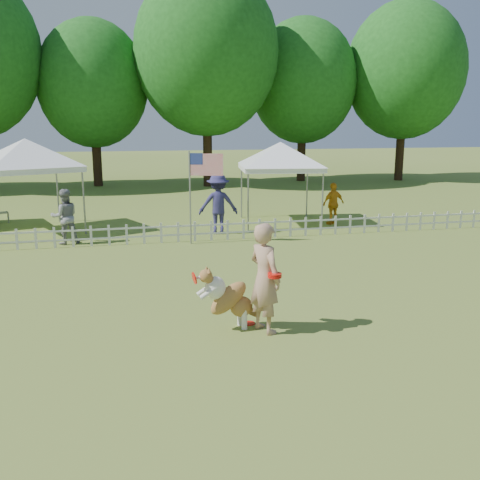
% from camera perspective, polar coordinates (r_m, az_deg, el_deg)
% --- Properties ---
extents(ground, '(120.00, 120.00, 0.00)m').
position_cam_1_polar(ground, '(9.44, -0.21, -9.25)').
color(ground, '#526E22').
rests_on(ground, ground).
extents(picket_fence, '(22.00, 0.08, 0.60)m').
position_cam_1_polar(picket_fence, '(16.00, -5.72, 0.88)').
color(picket_fence, silver).
rests_on(picket_fence, ground).
extents(handler, '(0.69, 0.81, 1.88)m').
position_cam_1_polar(handler, '(8.97, 2.67, -4.07)').
color(handler, tan).
rests_on(handler, ground).
extents(dog, '(1.13, 0.51, 1.12)m').
position_cam_1_polar(dog, '(9.16, -1.13, -6.20)').
color(dog, brown).
rests_on(dog, ground).
extents(frisbee_on_turf, '(0.23, 0.23, 0.02)m').
position_cam_1_polar(frisbee_on_turf, '(9.58, 0.99, -8.86)').
color(frisbee_on_turf, red).
rests_on(frisbee_on_turf, ground).
extents(canopy_tent_left, '(3.72, 3.72, 2.93)m').
position_cam_1_polar(canopy_tent_left, '(18.47, -21.60, 5.28)').
color(canopy_tent_left, white).
rests_on(canopy_tent_left, ground).
extents(canopy_tent_right, '(3.03, 3.03, 2.77)m').
position_cam_1_polar(canopy_tent_right, '(18.79, 4.27, 5.98)').
color(canopy_tent_right, white).
rests_on(canopy_tent_right, ground).
extents(flag_pole, '(1.01, 0.43, 2.69)m').
position_cam_1_polar(flag_pole, '(15.54, -5.34, 4.46)').
color(flag_pole, gray).
rests_on(flag_pole, ground).
extents(spectator_a, '(0.90, 0.76, 1.62)m').
position_cam_1_polar(spectator_a, '(16.36, -18.18, 2.38)').
color(spectator_a, gray).
rests_on(spectator_a, ground).
extents(spectator_b, '(1.32, 0.86, 1.91)m').
position_cam_1_polar(spectator_b, '(17.02, -2.34, 3.87)').
color(spectator_b, navy).
rests_on(spectator_b, ground).
extents(spectator_c, '(0.92, 0.56, 1.46)m').
position_cam_1_polar(spectator_c, '(18.86, 9.93, 3.84)').
color(spectator_c, orange).
rests_on(spectator_c, ground).
extents(tree_center_left, '(6.00, 6.00, 9.80)m').
position_cam_1_polar(tree_center_left, '(31.11, -15.37, 14.61)').
color(tree_center_left, '#195117').
rests_on(tree_center_left, ground).
extents(tree_center_right, '(7.60, 7.60, 12.60)m').
position_cam_1_polar(tree_center_right, '(30.09, -3.59, 17.78)').
color(tree_center_right, '#195117').
rests_on(tree_center_right, ground).
extents(tree_right, '(6.20, 6.20, 10.40)m').
position_cam_1_polar(tree_right, '(32.97, 6.72, 15.33)').
color(tree_right, '#195117').
rests_on(tree_right, ground).
extents(tree_far_right, '(7.00, 7.00, 11.40)m').
position_cam_1_polar(tree_far_right, '(34.56, 17.10, 15.58)').
color(tree_far_right, '#195117').
rests_on(tree_far_right, ground).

